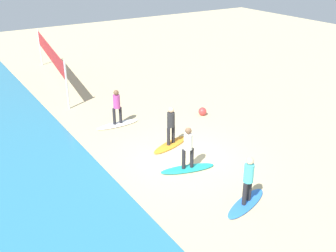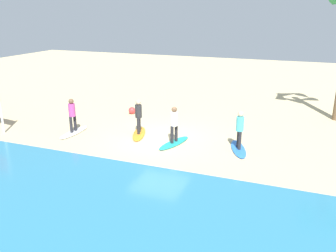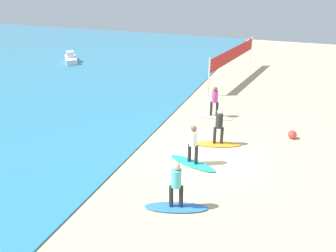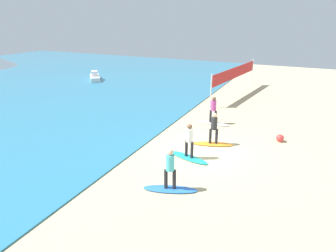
{
  "view_description": "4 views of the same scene",
  "coord_description": "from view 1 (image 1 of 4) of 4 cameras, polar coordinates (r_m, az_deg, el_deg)",
  "views": [
    {
      "loc": [
        -11.57,
        8.02,
        7.74
      ],
      "look_at": [
        0.59,
        0.28,
        1.22
      ],
      "focal_mm": 43.21,
      "sensor_mm": 36.0,
      "label": 1
    },
    {
      "loc": [
        -5.93,
        14.23,
        5.73
      ],
      "look_at": [
        -0.6,
        0.38,
        0.82
      ],
      "focal_mm": 37.52,
      "sensor_mm": 36.0,
      "label": 2
    },
    {
      "loc": [
        -11.66,
        -2.84,
        6.84
      ],
      "look_at": [
        -0.2,
        1.69,
        1.19
      ],
      "focal_mm": 34.36,
      "sensor_mm": 36.0,
      "label": 3
    },
    {
      "loc": [
        -12.66,
        -4.1,
        6.29
      ],
      "look_at": [
        -0.32,
        1.7,
        1.23
      ],
      "focal_mm": 31.72,
      "sensor_mm": 36.0,
      "label": 4
    }
  ],
  "objects": [
    {
      "name": "surfboard_teal",
      "position": [
        15.24,
        2.77,
        -6.02
      ],
      "size": [
        1.09,
        2.17,
        0.09
      ],
      "primitive_type": "ellipsoid",
      "rotation": [
        0.0,
        0.0,
        1.3
      ],
      "color": "teal",
      "rests_on": "ground"
    },
    {
      "name": "surfboard_orange",
      "position": [
        16.97,
        0.41,
        -2.62
      ],
      "size": [
        1.2,
        2.17,
        0.09
      ],
      "primitive_type": "ellipsoid",
      "rotation": [
        0.0,
        0.0,
        1.9
      ],
      "color": "orange",
      "rests_on": "ground"
    },
    {
      "name": "surfer_white",
      "position": [
        18.61,
        -7.24,
        3.03
      ],
      "size": [
        0.32,
        0.46,
        1.64
      ],
      "color": "#232328",
      "rests_on": "surfboard_white"
    },
    {
      "name": "volleyball_net",
      "position": [
        25.11,
        -16.26,
        9.67
      ],
      "size": [
        9.01,
        1.37,
        2.5
      ],
      "color": "silver",
      "rests_on": "ground"
    },
    {
      "name": "surfer_orange",
      "position": [
        16.54,
        0.42,
        0.44
      ],
      "size": [
        0.32,
        0.44,
        1.64
      ],
      "color": "#232328",
      "rests_on": "surfboard_orange"
    },
    {
      "name": "surfer_blue",
      "position": [
        13.06,
        11.28,
        -7.06
      ],
      "size": [
        0.32,
        0.44,
        1.64
      ],
      "color": "#232328",
      "rests_on": "surfboard_blue"
    },
    {
      "name": "surfboard_blue",
      "position": [
        13.59,
        10.93,
        -10.64
      ],
      "size": [
        1.21,
        2.17,
        0.09
      ],
      "primitive_type": "ellipsoid",
      "rotation": [
        0.0,
        0.0,
        1.9
      ],
      "color": "blue",
      "rests_on": "ground"
    },
    {
      "name": "surfboard_white",
      "position": [
        18.99,
        -7.09,
        0.24
      ],
      "size": [
        0.57,
        2.1,
        0.09
      ],
      "primitive_type": "ellipsoid",
      "rotation": [
        0.0,
        0.0,
        1.57
      ],
      "color": "white",
      "rests_on": "ground"
    },
    {
      "name": "surfer_teal",
      "position": [
        14.76,
        2.84,
        -2.69
      ],
      "size": [
        0.32,
        0.45,
        1.64
      ],
      "color": "#232328",
      "rests_on": "surfboard_teal"
    },
    {
      "name": "ground_plane",
      "position": [
        16.06,
        1.99,
        -4.48
      ],
      "size": [
        60.0,
        60.0,
        0.0
      ],
      "primitive_type": "plane",
      "color": "#CCB789"
    },
    {
      "name": "beach_ball",
      "position": [
        19.97,
        4.88,
        2.07
      ],
      "size": [
        0.4,
        0.4,
        0.4
      ],
      "primitive_type": "sphere",
      "color": "#E53838",
      "rests_on": "ground"
    }
  ]
}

